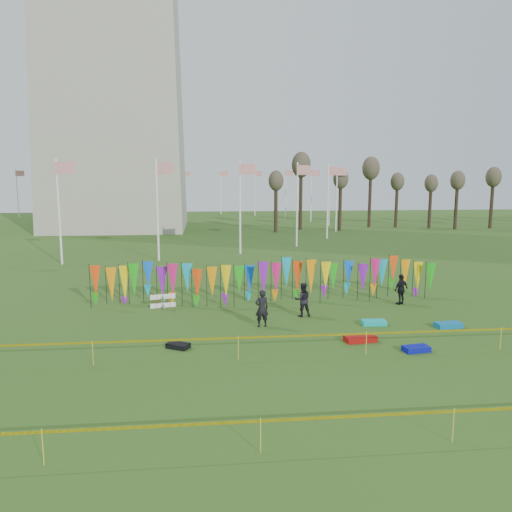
{
  "coord_description": "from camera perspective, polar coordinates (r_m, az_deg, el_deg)",
  "views": [
    {
      "loc": [
        -3.12,
        -19.05,
        6.56
      ],
      "look_at": [
        -0.49,
        6.0,
        2.61
      ],
      "focal_mm": 35.0,
      "sensor_mm": 36.0,
      "label": 1
    }
  ],
  "objects": [
    {
      "name": "kite_bag_teal",
      "position": [
        23.87,
        21.14,
        -7.37
      ],
      "size": [
        1.2,
        0.65,
        0.22
      ],
      "primitive_type": "cube",
      "rotation": [
        0.0,
        0.0,
        0.09
      ],
      "color": "#0C6CAD",
      "rests_on": "ground"
    },
    {
      "name": "kite_bag_turquoise",
      "position": [
        23.28,
        13.33,
        -7.42
      ],
      "size": [
        1.1,
        0.6,
        0.21
      ],
      "primitive_type": "cube",
      "rotation": [
        0.0,
        0.0,
        -0.06
      ],
      "color": "#0CBDBD",
      "rests_on": "ground"
    },
    {
      "name": "caution_tape_far",
      "position": [
        12.81,
        8.16,
        -17.99
      ],
      "size": [
        26.0,
        0.02,
        0.9
      ],
      "color": "#DBC904",
      "rests_on": "ground"
    },
    {
      "name": "caution_tape_near",
      "position": [
        18.53,
        3.36,
        -9.27
      ],
      "size": [
        26.0,
        0.02,
        0.9
      ],
      "color": "#DBC904",
      "rests_on": "ground"
    },
    {
      "name": "box_kite",
      "position": [
        25.91,
        -10.59,
        -5.08
      ],
      "size": [
        0.65,
        0.65,
        0.72
      ],
      "rotation": [
        0.0,
        0.0,
        0.22
      ],
      "color": "red",
      "rests_on": "ground"
    },
    {
      "name": "banner_row",
      "position": [
        26.42,
        1.53,
        -2.59
      ],
      "size": [
        18.64,
        0.64,
        2.17
      ],
      "color": "black",
      "rests_on": "ground"
    },
    {
      "name": "kite_bag_blue",
      "position": [
        20.31,
        17.84,
        -10.06
      ],
      "size": [
        1.05,
        0.65,
        0.21
      ],
      "primitive_type": "cube",
      "rotation": [
        0.0,
        0.0,
        0.14
      ],
      "color": "#0911A0",
      "rests_on": "ground"
    },
    {
      "name": "person_right",
      "position": [
        27.15,
        16.26,
        -3.68
      ],
      "size": [
        1.08,
        0.91,
        1.61
      ],
      "primitive_type": "imported",
      "rotation": [
        0.0,
        0.0,
        3.62
      ],
      "color": "black",
      "rests_on": "ground"
    },
    {
      "name": "ground",
      "position": [
        20.39,
        3.19,
        -9.86
      ],
      "size": [
        160.0,
        160.0,
        0.0
      ],
      "primitive_type": "plane",
      "color": "#2A4B15",
      "rests_on": "ground"
    },
    {
      "name": "kite_bag_red",
      "position": [
        20.9,
        11.83,
        -9.23
      ],
      "size": [
        1.33,
        0.74,
        0.23
      ],
      "primitive_type": "cube",
      "rotation": [
        0.0,
        0.0,
        0.13
      ],
      "color": "#AA0E0B",
      "rests_on": "ground"
    },
    {
      "name": "person_mid",
      "position": [
        23.97,
        5.35,
        -4.99
      ],
      "size": [
        0.8,
        0.51,
        1.62
      ],
      "primitive_type": "imported",
      "rotation": [
        0.0,
        0.0,
        3.17
      ],
      "color": "black",
      "rests_on": "ground"
    },
    {
      "name": "person_left",
      "position": [
        22.22,
        0.67,
        -6.0
      ],
      "size": [
        0.68,
        0.54,
        1.68
      ],
      "primitive_type": "imported",
      "rotation": [
        0.0,
        0.0,
        3.3
      ],
      "color": "black",
      "rests_on": "ground"
    },
    {
      "name": "kite_bag_black",
      "position": [
        19.95,
        -8.89,
        -10.09
      ],
      "size": [
        0.99,
        0.86,
        0.2
      ],
      "primitive_type": "cube",
      "rotation": [
        0.0,
        0.0,
        -0.52
      ],
      "color": "black",
      "rests_on": "ground"
    },
    {
      "name": "tree_line",
      "position": [
        72.17,
        23.36,
        7.89
      ],
      "size": [
        53.92,
        1.92,
        7.84
      ],
      "color": "#38271C",
      "rests_on": "ground"
    },
    {
      "name": "flagpole_ring",
      "position": [
        67.98,
        -15.3,
        6.45
      ],
      "size": [
        57.4,
        56.16,
        8.0
      ],
      "color": "white",
      "rests_on": "ground"
    }
  ]
}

